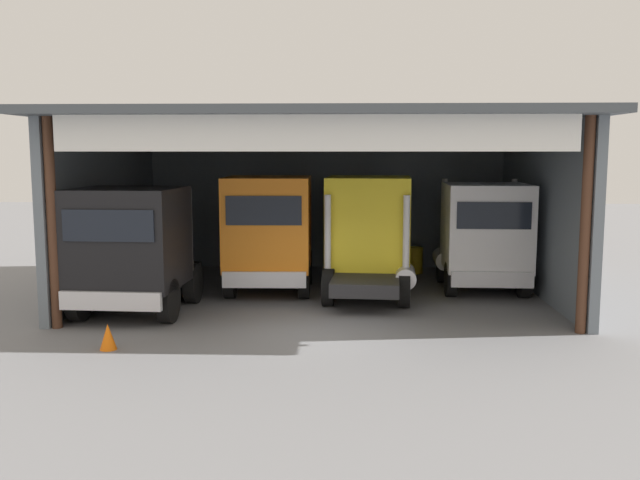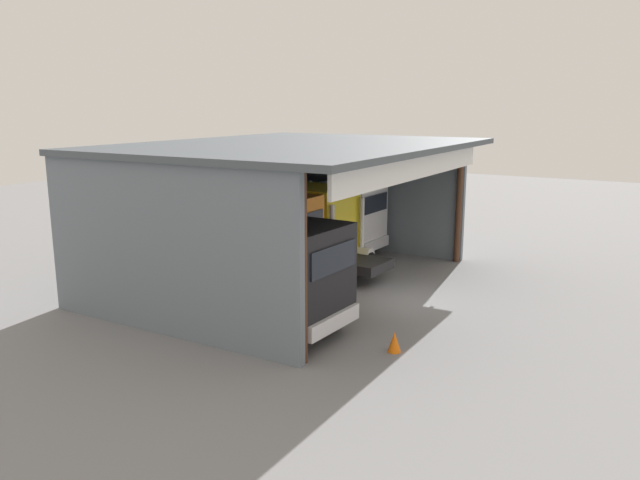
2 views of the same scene
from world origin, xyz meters
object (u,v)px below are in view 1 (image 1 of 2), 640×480
traffic_cone (108,337)px  truck_orange_center_left_bay (268,231)px  truck_black_right_bay (132,247)px  tool_cart (473,261)px  truck_white_left_bay (483,235)px  oil_drum (414,260)px  truck_yellow_center_right_bay (369,233)px

traffic_cone → truck_orange_center_left_bay: bearing=65.2°
truck_black_right_bay → tool_cart: truck_black_right_bay is taller
truck_white_left_bay → oil_drum: truck_white_left_bay is taller
truck_orange_center_left_bay → tool_cart: 7.35m
truck_black_right_bay → oil_drum: bearing=-137.6°
truck_orange_center_left_bay → truck_white_left_bay: 6.35m
truck_black_right_bay → truck_orange_center_left_bay: bearing=-135.2°
tool_cart → traffic_cone: tool_cart is taller
truck_yellow_center_right_bay → truck_white_left_bay: size_ratio=0.96×
traffic_cone → truck_white_left_bay: bearing=35.1°
truck_black_right_bay → truck_orange_center_left_bay: 4.25m
truck_white_left_bay → traffic_cone: 11.20m
oil_drum → traffic_cone: oil_drum is taller
truck_white_left_bay → tool_cart: size_ratio=4.66×
truck_black_right_bay → truck_white_left_bay: (9.51, 3.26, -0.03)m
truck_yellow_center_right_bay → truck_black_right_bay: bearing=-153.8°
truck_white_left_bay → tool_cart: truck_white_left_bay is taller
truck_black_right_bay → oil_drum: size_ratio=5.35×
truck_black_right_bay → traffic_cone: (0.41, -3.13, -1.47)m
truck_orange_center_left_bay → truck_white_left_bay: truck_orange_center_left_bay is taller
truck_orange_center_left_bay → truck_yellow_center_right_bay: truck_yellow_center_right_bay is taller
truck_yellow_center_right_bay → tool_cart: bearing=47.2°
oil_drum → tool_cart: size_ratio=0.90×
truck_orange_center_left_bay → tool_cart: (6.54, 3.06, -1.35)m
truck_yellow_center_right_bay → traffic_cone: 8.15m
truck_orange_center_left_bay → truck_yellow_center_right_bay: 2.95m
truck_black_right_bay → traffic_cone: size_ratio=8.56×
truck_yellow_center_right_bay → oil_drum: (1.69, 3.89, -1.39)m
truck_black_right_bay → truck_white_left_bay: 10.05m
traffic_cone → truck_yellow_center_right_bay: bearing=44.7°
truck_orange_center_left_bay → truck_yellow_center_right_bay: bearing=172.5°
traffic_cone → oil_drum: bearing=52.2°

